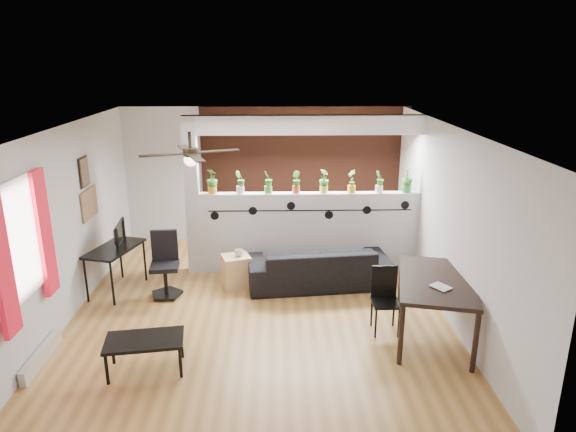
# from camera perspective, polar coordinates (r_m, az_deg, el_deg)

# --- Properties ---
(room_shell) EXTENTS (6.30, 7.10, 2.90)m
(room_shell) POSITION_cam_1_polar(r_m,az_deg,el_deg) (6.92, -3.37, -1.02)
(room_shell) COLOR olive
(room_shell) RESTS_ON ground
(partition_wall) EXTENTS (3.60, 0.18, 1.35)m
(partition_wall) POSITION_cam_1_polar(r_m,az_deg,el_deg) (8.55, 2.39, -1.79)
(partition_wall) COLOR #BCBCC1
(partition_wall) RESTS_ON ground
(ceiling_header) EXTENTS (3.60, 0.18, 0.30)m
(ceiling_header) POSITION_cam_1_polar(r_m,az_deg,el_deg) (8.15, 2.55, 10.08)
(ceiling_header) COLOR white
(ceiling_header) RESTS_ON room_shell
(pier_column) EXTENTS (0.22, 0.20, 2.60)m
(pier_column) POSITION_cam_1_polar(r_m,az_deg,el_deg) (8.46, -10.58, 2.13)
(pier_column) COLOR #BCBCC1
(pier_column) RESTS_ON ground
(brick_panel) EXTENTS (3.90, 0.05, 2.60)m
(brick_panel) POSITION_cam_1_polar(r_m,az_deg,el_deg) (9.80, 1.88, 4.48)
(brick_panel) COLOR #A74E30
(brick_panel) RESTS_ON ground
(vine_decal) EXTENTS (3.31, 0.01, 0.30)m
(vine_decal) POSITION_cam_1_polar(r_m,az_deg,el_deg) (8.34, 2.47, 0.62)
(vine_decal) COLOR black
(vine_decal) RESTS_ON partition_wall
(window_assembly) EXTENTS (0.09, 1.30, 1.55)m
(window_assembly) POSITION_cam_1_polar(r_m,az_deg,el_deg) (6.36, -27.48, -2.69)
(window_assembly) COLOR white
(window_assembly) RESTS_ON room_shell
(baseboard_heater) EXTENTS (0.08, 1.00, 0.18)m
(baseboard_heater) POSITION_cam_1_polar(r_m,az_deg,el_deg) (6.93, -25.69, -13.81)
(baseboard_heater) COLOR beige
(baseboard_heater) RESTS_ON ground
(corkboard) EXTENTS (0.03, 0.60, 0.45)m
(corkboard) POSITION_cam_1_polar(r_m,az_deg,el_deg) (8.30, -21.22, 1.30)
(corkboard) COLOR olive
(corkboard) RESTS_ON room_shell
(framed_art) EXTENTS (0.03, 0.34, 0.44)m
(framed_art) POSITION_cam_1_polar(r_m,az_deg,el_deg) (8.15, -21.72, 4.59)
(framed_art) COLOR #8C7259
(framed_art) RESTS_ON room_shell
(ceiling_fan) EXTENTS (1.19, 1.19, 0.43)m
(ceiling_fan) POSITION_cam_1_polar(r_m,az_deg,el_deg) (6.46, -10.78, 6.68)
(ceiling_fan) COLOR black
(ceiling_fan) RESTS_ON room_shell
(potted_plant_0) EXTENTS (0.26, 0.25, 0.41)m
(potted_plant_0) POSITION_cam_1_polar(r_m,az_deg,el_deg) (8.35, -8.44, 3.93)
(potted_plant_0) COLOR orange
(potted_plant_0) RESTS_ON partition_wall
(potted_plant_1) EXTENTS (0.23, 0.22, 0.37)m
(potted_plant_1) POSITION_cam_1_polar(r_m,az_deg,el_deg) (8.31, -5.34, 3.85)
(potted_plant_1) COLOR white
(potted_plant_1) RESTS_ON partition_wall
(potted_plant_2) EXTENTS (0.22, 0.23, 0.37)m
(potted_plant_2) POSITION_cam_1_polar(r_m,az_deg,el_deg) (8.29, -2.22, 3.88)
(potted_plant_2) COLOR green
(potted_plant_2) RESTS_ON partition_wall
(potted_plant_3) EXTENTS (0.21, 0.22, 0.36)m
(potted_plant_3) POSITION_cam_1_polar(r_m,az_deg,el_deg) (8.30, 0.90, 3.87)
(potted_plant_3) COLOR #B73C1D
(potted_plant_3) RESTS_ON partition_wall
(potted_plant_4) EXTENTS (0.22, 0.24, 0.38)m
(potted_plant_4) POSITION_cam_1_polar(r_m,az_deg,el_deg) (8.33, 4.02, 3.95)
(potted_plant_4) COLOR #D4CC4B
(potted_plant_4) RESTS_ON partition_wall
(potted_plant_5) EXTENTS (0.20, 0.23, 0.38)m
(potted_plant_5) POSITION_cam_1_polar(r_m,az_deg,el_deg) (8.38, 7.10, 3.94)
(potted_plant_5) COLOR orange
(potted_plant_5) RESTS_ON partition_wall
(potted_plant_6) EXTENTS (0.22, 0.20, 0.36)m
(potted_plant_6) POSITION_cam_1_polar(r_m,az_deg,el_deg) (8.46, 10.13, 3.86)
(potted_plant_6) COLOR white
(potted_plant_6) RESTS_ON partition_wall
(potted_plant_7) EXTENTS (0.21, 0.24, 0.40)m
(potted_plant_7) POSITION_cam_1_polar(r_m,az_deg,el_deg) (8.56, 13.11, 3.97)
(potted_plant_7) COLOR #30863B
(potted_plant_7) RESTS_ON partition_wall
(sofa) EXTENTS (2.17, 1.04, 0.61)m
(sofa) POSITION_cam_1_polar(r_m,az_deg,el_deg) (8.14, 3.37, -5.62)
(sofa) COLOR black
(sofa) RESTS_ON ground
(cube_shelf) EXTENTS (0.51, 0.48, 0.51)m
(cube_shelf) POSITION_cam_1_polar(r_m,az_deg,el_deg) (8.14, -5.76, -6.09)
(cube_shelf) COLOR tan
(cube_shelf) RESTS_ON ground
(cup) EXTENTS (0.17, 0.17, 0.10)m
(cup) POSITION_cam_1_polar(r_m,az_deg,el_deg) (8.02, -5.47, -4.09)
(cup) COLOR gray
(cup) RESTS_ON cube_shelf
(computer_desk) EXTENTS (0.78, 1.09, 0.71)m
(computer_desk) POSITION_cam_1_polar(r_m,az_deg,el_deg) (8.22, -18.69, -3.77)
(computer_desk) COLOR black
(computer_desk) RESTS_ON ground
(monitor) EXTENTS (0.34, 0.09, 0.19)m
(monitor) POSITION_cam_1_polar(r_m,az_deg,el_deg) (8.30, -18.51, -2.34)
(monitor) COLOR black
(monitor) RESTS_ON computer_desk
(office_chair) EXTENTS (0.51, 0.51, 0.98)m
(office_chair) POSITION_cam_1_polar(r_m,az_deg,el_deg) (7.95, -13.49, -5.68)
(office_chair) COLOR black
(office_chair) RESTS_ON ground
(dining_table) EXTENTS (1.22, 1.66, 0.81)m
(dining_table) POSITION_cam_1_polar(r_m,az_deg,el_deg) (6.75, 16.14, -7.42)
(dining_table) COLOR black
(dining_table) RESTS_ON ground
(book) EXTENTS (0.27, 0.28, 0.02)m
(book) POSITION_cam_1_polar(r_m,az_deg,el_deg) (6.42, 16.13, -7.78)
(book) COLOR gray
(book) RESTS_ON dining_table
(folding_chair) EXTENTS (0.35, 0.35, 0.87)m
(folding_chair) POSITION_cam_1_polar(r_m,az_deg,el_deg) (6.89, 10.72, -8.44)
(folding_chair) COLOR black
(folding_chair) RESTS_ON ground
(coffee_table) EXTENTS (0.93, 0.60, 0.41)m
(coffee_table) POSITION_cam_1_polar(r_m,az_deg,el_deg) (6.22, -15.66, -13.35)
(coffee_table) COLOR black
(coffee_table) RESTS_ON ground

